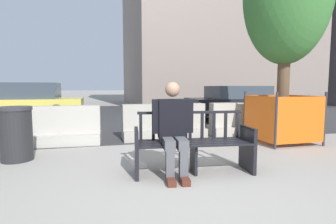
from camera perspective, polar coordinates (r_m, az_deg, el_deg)
name	(u,v)px	position (r m, az deg, el deg)	size (l,w,h in m)	color
ground_plane	(192,190)	(3.33, 5.26, -16.46)	(200.00, 200.00, 0.00)	gray
street_asphalt	(126,115)	(11.72, -9.12, -0.69)	(120.00, 12.00, 0.01)	#333335
street_bench	(193,146)	(3.85, 5.52, -7.27)	(1.74, 0.70, 0.88)	black
seated_person	(173,127)	(3.68, 1.16, -3.18)	(0.59, 0.75, 1.31)	black
jersey_barrier_centre	(164,124)	(6.35, -0.82, -2.73)	(2.01, 0.71, 0.84)	#9E998E
jersey_barrier_left	(53,129)	(6.18, -23.79, -3.42)	(2.03, 0.77, 0.84)	#ADA89E
jersey_barrier_right	(247,122)	(7.17, 16.79, -2.02)	(2.02, 0.73, 0.84)	#ADA89E
construction_fence	(282,117)	(6.44, 23.53, -0.99)	(1.23, 1.23, 1.14)	#2D2D33
car_taxi_near	(22,102)	(11.07, -29.17, 1.97)	(4.38, 2.06, 1.40)	#DBC64C
car_sedan_mid	(240,102)	(10.50, 15.37, 2.06)	(4.11, 1.99, 1.28)	black
trash_bin	(16,134)	(5.11, -30.16, -4.08)	(0.53, 0.53, 0.92)	#232326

